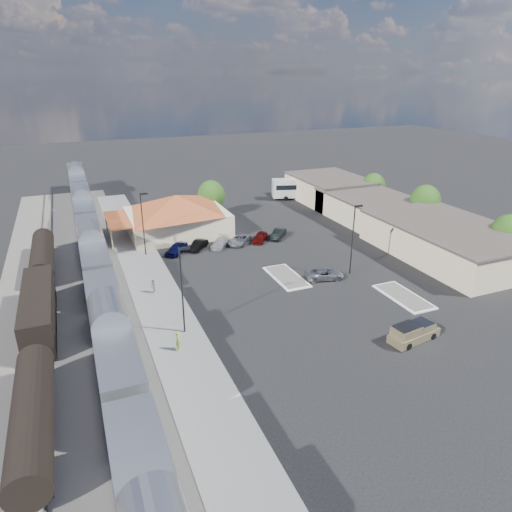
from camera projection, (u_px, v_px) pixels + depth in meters
name	position (u px, v px, depth m)	size (l,w,h in m)	color
ground	(263.00, 289.00, 53.92)	(280.00, 280.00, 0.00)	black
railbed	(72.00, 291.00, 53.33)	(16.00, 100.00, 0.12)	#4C4944
platform	(152.00, 285.00, 54.78)	(5.50, 92.00, 0.18)	gray
passenger_train	(93.00, 256.00, 56.06)	(3.00, 104.00, 5.55)	silver
freight_cars	(39.00, 311.00, 44.99)	(2.80, 46.00, 4.00)	black
station_depot	(177.00, 214.00, 71.71)	(18.35, 12.24, 6.20)	#C8BA92
buildings_east	(385.00, 213.00, 75.21)	(14.40, 51.40, 4.80)	#C6B28C
traffic_island_south	(286.00, 277.00, 57.01)	(3.30, 7.50, 0.21)	silver
traffic_island_north	(404.00, 297.00, 51.97)	(3.30, 7.50, 0.21)	silver
lamp_plat_s	(183.00, 284.00, 42.92)	(1.08, 0.25, 9.00)	black
lamp_plat_n	(143.00, 219.00, 61.78)	(1.08, 0.25, 9.00)	black
lamp_lot	(354.00, 234.00, 56.20)	(1.08, 0.25, 9.00)	black
tree_east_a	(508.00, 233.00, 61.05)	(4.56, 4.56, 6.42)	#382314
tree_east_b	(425.00, 201.00, 74.65)	(4.94, 4.94, 6.96)	#382314
tree_east_c	(373.00, 186.00, 86.82)	(4.41, 4.41, 6.21)	#382314
tree_depot	(211.00, 195.00, 79.19)	(4.71, 4.71, 6.63)	#382314
pickup_truck	(414.00, 332.00, 43.39)	(5.51, 2.72, 1.82)	tan
suv	(325.00, 274.00, 56.37)	(2.23, 4.83, 1.34)	#9B9DA3
coach_bus	(303.00, 187.00, 91.84)	(12.78, 6.18, 4.02)	white
person_a	(178.00, 341.00, 41.49)	(0.70, 0.46, 1.91)	#B6D442
person_b	(153.00, 286.00, 52.39)	(0.82, 0.64, 1.69)	white
parked_car_a	(177.00, 248.00, 64.41)	(1.74, 4.33, 1.48)	#0E1046
parked_car_b	(198.00, 245.00, 65.83)	(1.41, 4.05, 1.33)	black
parked_car_c	(220.00, 243.00, 66.71)	(1.78, 4.38, 1.27)	silver
parked_car_d	(240.00, 239.00, 68.09)	(2.19, 4.74, 1.32)	#95979D
parked_car_e	(260.00, 237.00, 68.96)	(1.62, 4.03, 1.37)	#650D0B
parked_car_f	(278.00, 234.00, 70.34)	(1.47, 4.23, 1.39)	black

